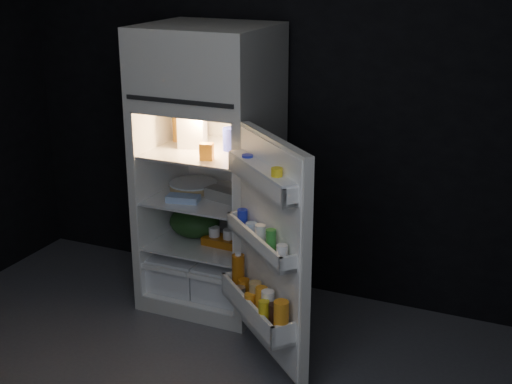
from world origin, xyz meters
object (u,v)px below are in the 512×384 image
at_px(egg_carton, 225,195).
at_px(fridge_door, 268,254).
at_px(milk_jug, 192,128).
at_px(yogurt_tray, 223,241).
at_px(refrigerator, 211,159).

bearing_deg(egg_carton, fridge_door, -31.87).
height_order(fridge_door, milk_jug, fridge_door).
distance_m(egg_carton, yogurt_tray, 0.31).
xyz_separation_m(refrigerator, egg_carton, (0.14, -0.09, -0.19)).
height_order(refrigerator, egg_carton, refrigerator).
xyz_separation_m(egg_carton, yogurt_tray, (-0.02, -0.00, -0.31)).
height_order(milk_jug, egg_carton, milk_jug).
xyz_separation_m(milk_jug, yogurt_tray, (0.24, -0.07, -0.69)).
distance_m(refrigerator, milk_jug, 0.23).
distance_m(fridge_door, milk_jug, 1.10).
bearing_deg(refrigerator, egg_carton, -32.13).
xyz_separation_m(fridge_door, egg_carton, (-0.52, 0.55, 0.08)).
xyz_separation_m(refrigerator, milk_jug, (-0.12, -0.01, 0.19)).
bearing_deg(refrigerator, fridge_door, -43.79).
distance_m(milk_jug, egg_carton, 0.47).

